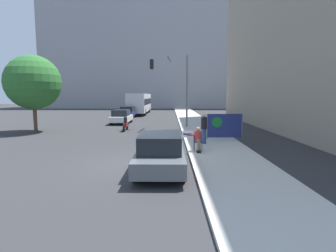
{
  "coord_description": "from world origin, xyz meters",
  "views": [
    {
      "loc": [
        1.12,
        -10.67,
        2.87
      ],
      "look_at": [
        0.98,
        4.31,
        1.12
      ],
      "focal_mm": 28.0,
      "sensor_mm": 36.0,
      "label": 1
    }
  ],
  "objects_px": {
    "traffic_light_pole": "(174,79)",
    "street_tree_near_curb": "(33,82)",
    "city_bus_on_road": "(140,102)",
    "motorcycle_on_road": "(126,124)",
    "jogger_on_sidewalk": "(204,128)",
    "seated_protester": "(198,138)",
    "protest_banner": "(224,126)",
    "car_on_road_nearest": "(121,117)",
    "car_on_road_midblock": "(128,112)",
    "parked_car_curbside": "(160,152)"
  },
  "relations": [
    {
      "from": "traffic_light_pole",
      "to": "street_tree_near_curb",
      "type": "xyz_separation_m",
      "value": [
        -11.05,
        -2.54,
        -0.41
      ]
    },
    {
      "from": "traffic_light_pole",
      "to": "city_bus_on_road",
      "type": "bearing_deg",
      "value": 105.84
    },
    {
      "from": "motorcycle_on_road",
      "to": "jogger_on_sidewalk",
      "type": "bearing_deg",
      "value": -48.97
    },
    {
      "from": "seated_protester",
      "to": "city_bus_on_road",
      "type": "distance_m",
      "value": 28.99
    },
    {
      "from": "protest_banner",
      "to": "street_tree_near_curb",
      "type": "bearing_deg",
      "value": 163.63
    },
    {
      "from": "city_bus_on_road",
      "to": "car_on_road_nearest",
      "type": "bearing_deg",
      "value": -91.07
    },
    {
      "from": "car_on_road_nearest",
      "to": "city_bus_on_road",
      "type": "xyz_separation_m",
      "value": [
        0.27,
        14.33,
        1.11
      ]
    },
    {
      "from": "seated_protester",
      "to": "car_on_road_midblock",
      "type": "bearing_deg",
      "value": 113.58
    },
    {
      "from": "parked_car_curbside",
      "to": "motorcycle_on_road",
      "type": "bearing_deg",
      "value": 105.96
    },
    {
      "from": "seated_protester",
      "to": "protest_banner",
      "type": "xyz_separation_m",
      "value": [
        2.06,
        3.63,
        0.21
      ]
    },
    {
      "from": "car_on_road_midblock",
      "to": "street_tree_near_curb",
      "type": "xyz_separation_m",
      "value": [
        -5.19,
        -13.33,
        3.15
      ]
    },
    {
      "from": "jogger_on_sidewalk",
      "to": "city_bus_on_road",
      "type": "height_order",
      "value": "city_bus_on_road"
    },
    {
      "from": "protest_banner",
      "to": "city_bus_on_road",
      "type": "bearing_deg",
      "value": 108.34
    },
    {
      "from": "car_on_road_midblock",
      "to": "jogger_on_sidewalk",
      "type": "bearing_deg",
      "value": -68.62
    },
    {
      "from": "car_on_road_nearest",
      "to": "street_tree_near_curb",
      "type": "bearing_deg",
      "value": -132.49
    },
    {
      "from": "seated_protester",
      "to": "city_bus_on_road",
      "type": "height_order",
      "value": "city_bus_on_road"
    },
    {
      "from": "car_on_road_nearest",
      "to": "car_on_road_midblock",
      "type": "height_order",
      "value": "car_on_road_midblock"
    },
    {
      "from": "seated_protester",
      "to": "motorcycle_on_road",
      "type": "relative_size",
      "value": 0.56
    },
    {
      "from": "seated_protester",
      "to": "street_tree_near_curb",
      "type": "relative_size",
      "value": 0.2
    },
    {
      "from": "city_bus_on_road",
      "to": "motorcycle_on_road",
      "type": "relative_size",
      "value": 5.73
    },
    {
      "from": "street_tree_near_curb",
      "to": "car_on_road_nearest",
      "type": "bearing_deg",
      "value": 47.51
    },
    {
      "from": "protest_banner",
      "to": "car_on_road_nearest",
      "type": "height_order",
      "value": "protest_banner"
    },
    {
      "from": "jogger_on_sidewalk",
      "to": "protest_banner",
      "type": "relative_size",
      "value": 0.77
    },
    {
      "from": "jogger_on_sidewalk",
      "to": "car_on_road_midblock",
      "type": "bearing_deg",
      "value": -75.12
    },
    {
      "from": "car_on_road_nearest",
      "to": "motorcycle_on_road",
      "type": "height_order",
      "value": "car_on_road_nearest"
    },
    {
      "from": "parked_car_curbside",
      "to": "street_tree_near_curb",
      "type": "bearing_deg",
      "value": 133.75
    },
    {
      "from": "motorcycle_on_road",
      "to": "street_tree_near_curb",
      "type": "distance_m",
      "value": 7.84
    },
    {
      "from": "car_on_road_nearest",
      "to": "street_tree_near_curb",
      "type": "height_order",
      "value": "street_tree_near_curb"
    },
    {
      "from": "seated_protester",
      "to": "car_on_road_nearest",
      "type": "relative_size",
      "value": 0.28
    },
    {
      "from": "jogger_on_sidewalk",
      "to": "city_bus_on_road",
      "type": "xyz_separation_m",
      "value": [
        -6.7,
        26.24,
        0.81
      ]
    },
    {
      "from": "seated_protester",
      "to": "protest_banner",
      "type": "relative_size",
      "value": 0.53
    },
    {
      "from": "parked_car_curbside",
      "to": "street_tree_near_curb",
      "type": "distance_m",
      "value": 15.29
    },
    {
      "from": "street_tree_near_curb",
      "to": "parked_car_curbside",
      "type": "bearing_deg",
      "value": -46.25
    },
    {
      "from": "parked_car_curbside",
      "to": "car_on_road_midblock",
      "type": "distance_m",
      "value": 24.68
    },
    {
      "from": "car_on_road_nearest",
      "to": "car_on_road_midblock",
      "type": "bearing_deg",
      "value": 93.96
    },
    {
      "from": "protest_banner",
      "to": "parked_car_curbside",
      "type": "bearing_deg",
      "value": -119.65
    },
    {
      "from": "motorcycle_on_road",
      "to": "car_on_road_midblock",
      "type": "bearing_deg",
      "value": 98.37
    },
    {
      "from": "motorcycle_on_road",
      "to": "street_tree_near_curb",
      "type": "xyz_separation_m",
      "value": [
        -7.05,
        -0.72,
        3.36
      ]
    },
    {
      "from": "traffic_light_pole",
      "to": "city_bus_on_road",
      "type": "relative_size",
      "value": 0.51
    },
    {
      "from": "seated_protester",
      "to": "protest_banner",
      "type": "height_order",
      "value": "protest_banner"
    },
    {
      "from": "traffic_light_pole",
      "to": "car_on_road_nearest",
      "type": "height_order",
      "value": "traffic_light_pole"
    },
    {
      "from": "traffic_light_pole",
      "to": "city_bus_on_road",
      "type": "distance_m",
      "value": 18.86
    },
    {
      "from": "protest_banner",
      "to": "motorcycle_on_road",
      "type": "xyz_separation_m",
      "value": [
        -7.09,
        4.87,
        -0.45
      ]
    },
    {
      "from": "seated_protester",
      "to": "car_on_road_midblock",
      "type": "relative_size",
      "value": 0.28
    },
    {
      "from": "jogger_on_sidewalk",
      "to": "traffic_light_pole",
      "type": "height_order",
      "value": "traffic_light_pole"
    },
    {
      "from": "seated_protester",
      "to": "motorcycle_on_road",
      "type": "height_order",
      "value": "seated_protester"
    },
    {
      "from": "seated_protester",
      "to": "car_on_road_midblock",
      "type": "xyz_separation_m",
      "value": [
        -6.88,
        21.11,
        -0.03
      ]
    },
    {
      "from": "protest_banner",
      "to": "parked_car_curbside",
      "type": "distance_m",
      "value": 7.66
    },
    {
      "from": "seated_protester",
      "to": "car_on_road_midblock",
      "type": "height_order",
      "value": "car_on_road_midblock"
    },
    {
      "from": "protest_banner",
      "to": "street_tree_near_curb",
      "type": "xyz_separation_m",
      "value": [
        -14.13,
        4.15,
        2.91
      ]
    }
  ]
}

